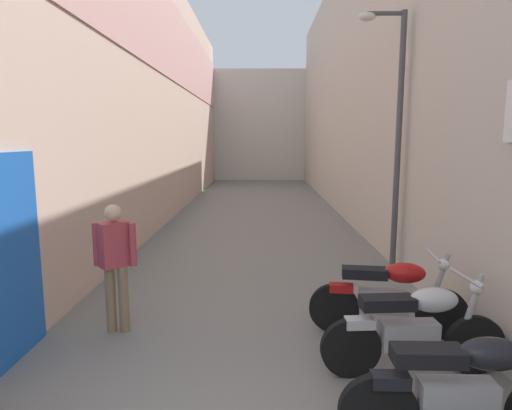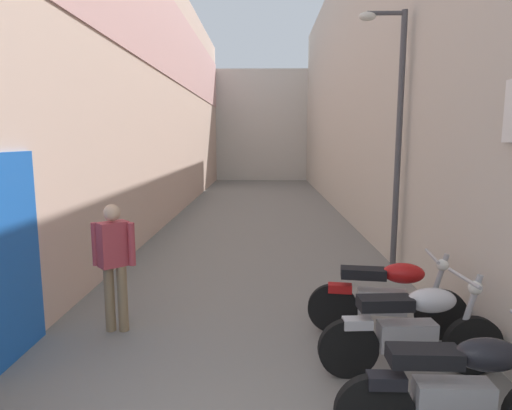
{
  "view_description": "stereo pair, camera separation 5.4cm",
  "coord_description": "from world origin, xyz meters",
  "px_view_note": "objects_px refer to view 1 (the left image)",
  "views": [
    {
      "loc": [
        0.08,
        -0.99,
        2.34
      ],
      "look_at": [
        -0.0,
        6.51,
        1.2
      ],
      "focal_mm": 30.76,
      "sensor_mm": 36.0,
      "label": 1
    },
    {
      "loc": [
        0.13,
        -0.99,
        2.34
      ],
      "look_at": [
        -0.0,
        6.51,
        1.2
      ],
      "focal_mm": 30.76,
      "sensor_mm": 36.0,
      "label": 2
    }
  ],
  "objects_px": {
    "motorcycle_second": "(465,389)",
    "pedestrian_mid_alley": "(115,258)",
    "motorcycle_fourth": "(389,295)",
    "motorcycle_third": "(415,327)",
    "street_lamp": "(393,124)"
  },
  "relations": [
    {
      "from": "motorcycle_third",
      "to": "street_lamp",
      "type": "relative_size",
      "value": 0.42
    },
    {
      "from": "motorcycle_fourth",
      "to": "street_lamp",
      "type": "height_order",
      "value": "street_lamp"
    },
    {
      "from": "motorcycle_third",
      "to": "motorcycle_fourth",
      "type": "relative_size",
      "value": 1.0
    },
    {
      "from": "motorcycle_third",
      "to": "pedestrian_mid_alley",
      "type": "distance_m",
      "value": 3.43
    },
    {
      "from": "motorcycle_fourth",
      "to": "pedestrian_mid_alley",
      "type": "distance_m",
      "value": 3.29
    },
    {
      "from": "motorcycle_fourth",
      "to": "street_lamp",
      "type": "bearing_deg",
      "value": 74.22
    },
    {
      "from": "motorcycle_third",
      "to": "motorcycle_fourth",
      "type": "distance_m",
      "value": 0.9
    },
    {
      "from": "motorcycle_fourth",
      "to": "pedestrian_mid_alley",
      "type": "xyz_separation_m",
      "value": [
        -3.26,
        0.08,
        0.42
      ]
    },
    {
      "from": "pedestrian_mid_alley",
      "to": "motorcycle_third",
      "type": "bearing_deg",
      "value": -16.67
    },
    {
      "from": "motorcycle_fourth",
      "to": "pedestrian_mid_alley",
      "type": "bearing_deg",
      "value": 178.64
    },
    {
      "from": "motorcycle_fourth",
      "to": "street_lamp",
      "type": "distance_m",
      "value": 3.3
    },
    {
      "from": "motorcycle_third",
      "to": "pedestrian_mid_alley",
      "type": "relative_size",
      "value": 1.18
    },
    {
      "from": "motorcycle_second",
      "to": "pedestrian_mid_alley",
      "type": "bearing_deg",
      "value": 147.91
    },
    {
      "from": "motorcycle_second",
      "to": "motorcycle_fourth",
      "type": "bearing_deg",
      "value": 90.0
    },
    {
      "from": "pedestrian_mid_alley",
      "to": "motorcycle_second",
      "type": "bearing_deg",
      "value": -32.09
    }
  ]
}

